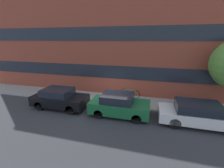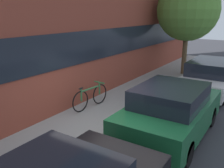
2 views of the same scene
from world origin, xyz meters
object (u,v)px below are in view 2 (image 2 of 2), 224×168
object	(u,v)px
parked_car_green	(171,111)
parked_car_white	(210,76)
bicycle	(91,96)
street_tree	(188,10)

from	to	relation	value
parked_car_green	parked_car_white	xyz separation A→B (m)	(4.73, -0.00, -0.03)
bicycle	street_tree	bearing A→B (deg)	-4.71
bicycle	street_tree	world-z (taller)	street_tree
parked_car_white	bicycle	world-z (taller)	parked_car_white
bicycle	parked_car_white	bearing A→B (deg)	-28.64
parked_car_green	street_tree	size ratio (longest dim) A/B	0.79
parked_car_green	parked_car_white	distance (m)	4.73
parked_car_white	bicycle	xyz separation A→B (m)	(-4.45, 2.93, -0.18)
parked_car_green	bicycle	bearing A→B (deg)	84.62
bicycle	street_tree	xyz separation A→B (m)	(6.64, -1.11, 2.87)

